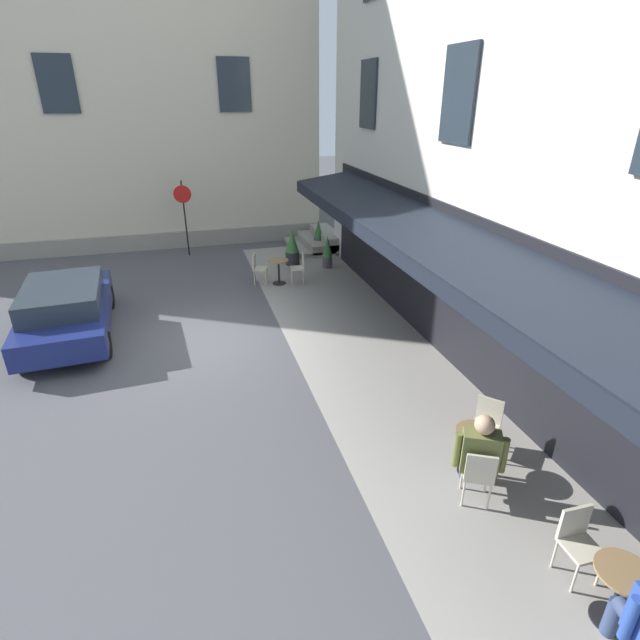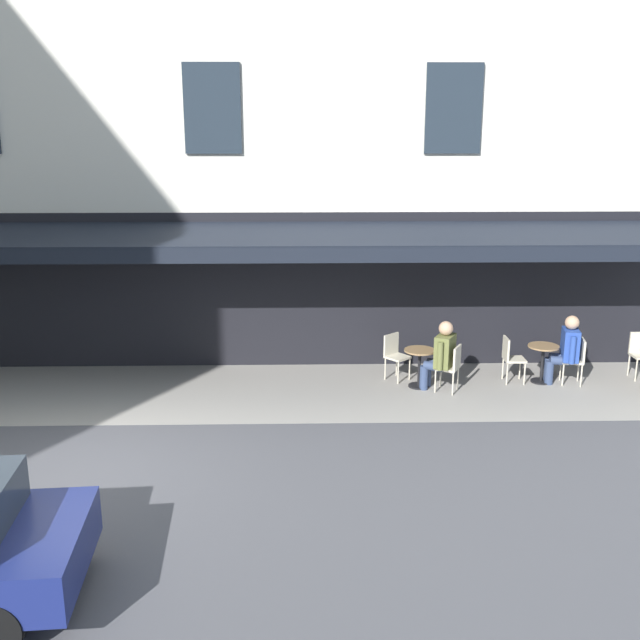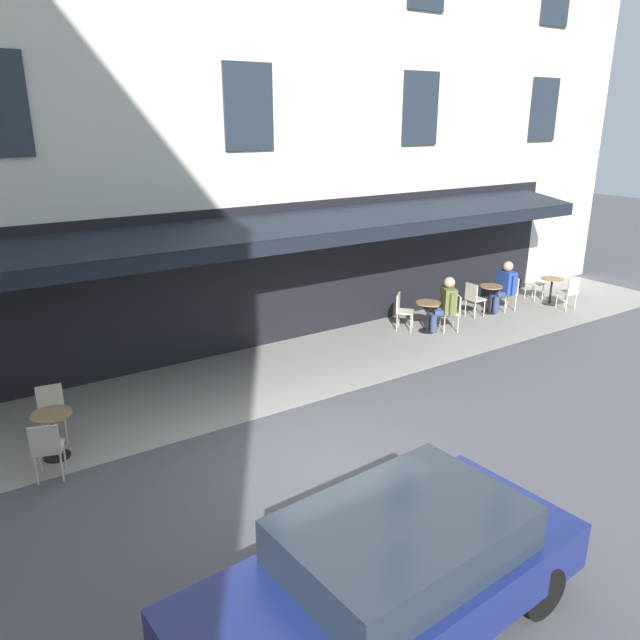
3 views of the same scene
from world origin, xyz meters
name	(u,v)px [view 1 (image 1 of 3)]	position (x,y,z in m)	size (l,w,h in m)	color
ground_plane	(206,339)	(0.00, 0.00, 0.00)	(70.00, 70.00, 0.00)	#4C4C51
sidewalk_cafe_terrace	(397,391)	(-3.25, -3.40, 0.00)	(20.50, 3.20, 0.01)	gray
corner_building_facade	(71,29)	(13.00, 3.50, 7.50)	(10.12, 17.00, 15.00)	beige
back_alley_steps	(319,241)	(6.60, -4.59, 0.24)	(2.40, 1.75, 0.60)	gray
cafe_table_mid_terrace	(620,589)	(-8.06, -3.76, 0.49)	(0.60, 0.60, 0.75)	black
cafe_chair_cream_near_door	(578,537)	(-7.43, -3.77, 0.55)	(0.41, 0.41, 0.91)	beige
cafe_table_streetside	(474,446)	(-5.62, -3.55, 0.49)	(0.60, 0.60, 0.75)	black
cafe_chair_cream_under_awning	(479,472)	(-6.18, -3.26, 0.55)	(0.54, 0.54, 0.91)	beige
cafe_chair_cream_corner_left	(487,421)	(-5.20, -4.02, 0.55)	(0.56, 0.56, 0.91)	beige
cafe_table_far_end	(279,268)	(3.17, -2.38, 0.49)	(0.60, 0.60, 0.75)	black
cafe_chair_cream_kerbside	(258,266)	(3.36, -1.78, 0.55)	(0.50, 0.50, 0.91)	beige
cafe_chair_cream_back_row	(300,266)	(3.07, -3.01, 0.55)	(0.46, 0.46, 0.91)	beige
seated_companion_in_olive	(479,452)	(-5.98, -3.36, 0.72)	(0.69, 0.66, 1.37)	navy
no_parking_sign	(184,205)	(6.84, 0.12, 1.79)	(0.11, 0.59, 2.60)	black
potted_plant_entrance_left	(292,247)	(4.86, -3.19, 0.59)	(0.46, 0.46, 1.20)	#2D2D33
potted_plant_mid_terrace	(327,252)	(4.26, -4.23, 0.52)	(0.32, 0.32, 1.06)	#4C4C51
potted_plant_by_steps	(319,235)	(6.29, -4.49, 0.55)	(0.33, 0.33, 1.12)	#4C4C51
parked_car_navy	(66,309)	(1.02, 3.03, 0.71)	(4.42, 2.10, 1.33)	navy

